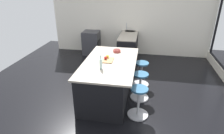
{
  "coord_description": "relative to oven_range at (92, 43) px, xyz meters",
  "views": [
    {
      "loc": [
        4.37,
        0.62,
        2.63
      ],
      "look_at": [
        0.33,
        -0.11,
        0.77
      ],
      "focal_mm": 30.93,
      "sensor_mm": 36.0,
      "label": 1
    }
  ],
  "objects": [
    {
      "name": "cutting_board",
      "position": [
        2.78,
        1.21,
        0.48
      ],
      "size": [
        0.36,
        0.24,
        0.02
      ],
      "primitive_type": "cube",
      "color": "olive",
      "rests_on": "kitchen_island"
    },
    {
      "name": "stool_middle",
      "position": [
        2.83,
        1.99,
        -0.13
      ],
      "size": [
        0.44,
        0.44,
        0.66
      ],
      "color": "#B7B7BC",
      "rests_on": "ground_plane"
    },
    {
      "name": "sink_cabinet",
      "position": [
        -0.0,
        1.45,
        0.02
      ],
      "size": [
        2.2,
        0.6,
        1.19
      ],
      "color": "black",
      "rests_on": "ground_plane"
    },
    {
      "name": "stool_near_camera",
      "position": [
        3.5,
        1.99,
        -0.13
      ],
      "size": [
        0.44,
        0.44,
        0.66
      ],
      "color": "#B7B7BC",
      "rests_on": "ground_plane"
    },
    {
      "name": "water_bottle",
      "position": [
        3.26,
        1.15,
        0.6
      ],
      "size": [
        0.06,
        0.06,
        0.31
      ],
      "color": "silver",
      "rests_on": "kitchen_island"
    },
    {
      "name": "interior_partition_left",
      "position": [
        -0.35,
        1.42,
        1.06
      ],
      "size": [
        0.15,
        5.86,
        2.99
      ],
      "color": "silver",
      "rests_on": "ground_plane"
    },
    {
      "name": "fruit_bowl",
      "position": [
        2.17,
        1.32,
        0.51
      ],
      "size": [
        0.19,
        0.19,
        0.07
      ],
      "color": "#993833",
      "rests_on": "kitchen_island"
    },
    {
      "name": "kitchen_island",
      "position": [
        2.83,
        1.21,
        0.02
      ],
      "size": [
        2.11,
        1.19,
        0.91
      ],
      "color": "black",
      "rests_on": "ground_plane"
    },
    {
      "name": "ground_plane",
      "position": [
        2.5,
        1.42,
        -0.44
      ],
      "size": [
        7.62,
        7.62,
        0.0
      ],
      "primitive_type": "plane",
      "color": "black"
    },
    {
      "name": "stool_by_window",
      "position": [
        2.16,
        1.99,
        -0.13
      ],
      "size": [
        0.44,
        0.44,
        0.66
      ],
      "color": "#B7B7BC",
      "rests_on": "ground_plane"
    },
    {
      "name": "apple_red",
      "position": [
        2.77,
        1.15,
        0.53
      ],
      "size": [
        0.08,
        0.08,
        0.08
      ],
      "primitive_type": "sphere",
      "color": "red",
      "rests_on": "cutting_board"
    },
    {
      "name": "oven_range",
      "position": [
        0.0,
        0.0,
        0.0
      ],
      "size": [
        0.6,
        0.61,
        0.88
      ],
      "color": "#38383D",
      "rests_on": "ground_plane"
    },
    {
      "name": "apple_yellow",
      "position": [
        2.66,
        1.17,
        0.53
      ],
      "size": [
        0.07,
        0.07,
        0.07
      ],
      "primitive_type": "sphere",
      "color": "gold",
      "rests_on": "cutting_board"
    }
  ]
}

